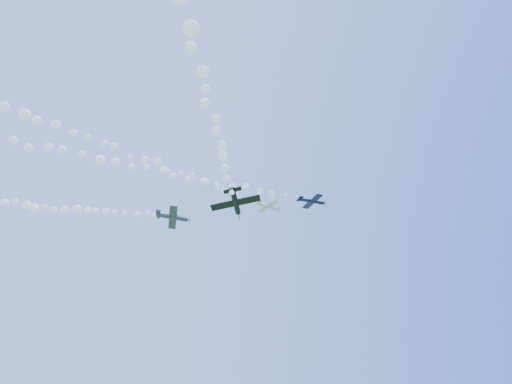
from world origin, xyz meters
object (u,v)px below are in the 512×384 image
object	(u,v)px
plane_navy	(312,201)
plane_black	(235,202)
plane_grey	(173,217)
plane_white	(268,206)

from	to	relation	value
plane_navy	plane_black	world-z (taller)	plane_navy
plane_grey	plane_navy	bearing A→B (deg)	-5.65
plane_white	plane_navy	bearing A→B (deg)	-36.33
plane_grey	plane_black	world-z (taller)	plane_grey
plane_grey	plane_white	bearing A→B (deg)	-3.00
plane_navy	plane_grey	distance (m)	30.03
plane_grey	plane_black	xyz separation A→B (m)	(7.25, -25.27, -10.40)
plane_white	plane_black	distance (m)	29.42
plane_white	plane_black	size ratio (longest dim) A/B	0.92
plane_white	plane_black	xyz separation A→B (m)	(-12.43, -22.26, -14.69)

